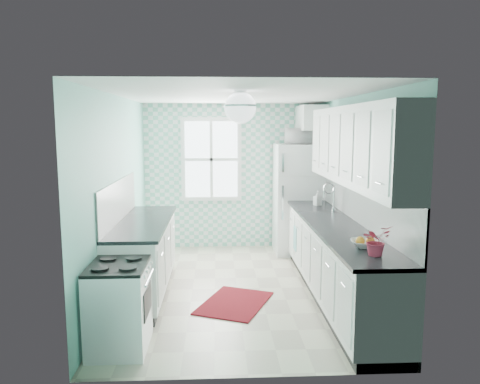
{
  "coord_description": "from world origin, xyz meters",
  "views": [
    {
      "loc": [
        -0.26,
        -5.91,
        2.13
      ],
      "look_at": [
        0.05,
        0.25,
        1.25
      ],
      "focal_mm": 35.0,
      "sensor_mm": 36.0,
      "label": 1
    }
  ],
  "objects_px": {
    "fridge": "(299,199)",
    "stove": "(119,305)",
    "fruit_bowl": "(365,244)",
    "sink": "(322,212)",
    "potted_plant": "(376,240)",
    "ceiling_light": "(240,107)",
    "microwave": "(300,136)"
  },
  "relations": [
    {
      "from": "sink",
      "to": "microwave",
      "type": "bearing_deg",
      "value": 97.81
    },
    {
      "from": "sink",
      "to": "fridge",
      "type": "bearing_deg",
      "value": 97.82
    },
    {
      "from": "fridge",
      "to": "fruit_bowl",
      "type": "distance_m",
      "value": 3.27
    },
    {
      "from": "stove",
      "to": "potted_plant",
      "type": "bearing_deg",
      "value": -7.47
    },
    {
      "from": "sink",
      "to": "microwave",
      "type": "xyz_separation_m",
      "value": [
        -0.09,
        1.34,
        1.03
      ]
    },
    {
      "from": "potted_plant",
      "to": "microwave",
      "type": "bearing_deg",
      "value": 91.44
    },
    {
      "from": "stove",
      "to": "microwave",
      "type": "bearing_deg",
      "value": 52.94
    },
    {
      "from": "fruit_bowl",
      "to": "stove",
      "type": "bearing_deg",
      "value": -177.64
    },
    {
      "from": "stove",
      "to": "potted_plant",
      "type": "xyz_separation_m",
      "value": [
        2.4,
        -0.2,
        0.65
      ]
    },
    {
      "from": "potted_plant",
      "to": "microwave",
      "type": "height_order",
      "value": "microwave"
    },
    {
      "from": "ceiling_light",
      "to": "stove",
      "type": "relative_size",
      "value": 0.43
    },
    {
      "from": "fridge",
      "to": "stove",
      "type": "distance_m",
      "value": 4.11
    },
    {
      "from": "fruit_bowl",
      "to": "microwave",
      "type": "relative_size",
      "value": 0.59
    },
    {
      "from": "microwave",
      "to": "ceiling_light",
      "type": "bearing_deg",
      "value": 68.25
    },
    {
      "from": "stove",
      "to": "sink",
      "type": "xyz_separation_m",
      "value": [
        2.4,
        2.03,
        0.5
      ]
    },
    {
      "from": "ceiling_light",
      "to": "potted_plant",
      "type": "distance_m",
      "value": 1.99
    },
    {
      "from": "sink",
      "to": "fruit_bowl",
      "type": "bearing_deg",
      "value": -86.35
    },
    {
      "from": "sink",
      "to": "fruit_bowl",
      "type": "relative_size",
      "value": 1.9
    },
    {
      "from": "fruit_bowl",
      "to": "sink",
      "type": "bearing_deg",
      "value": 89.88
    },
    {
      "from": "microwave",
      "to": "fridge",
      "type": "bearing_deg",
      "value": 55.09
    },
    {
      "from": "potted_plant",
      "to": "sink",
      "type": "bearing_deg",
      "value": 89.89
    },
    {
      "from": "ceiling_light",
      "to": "potted_plant",
      "type": "height_order",
      "value": "ceiling_light"
    },
    {
      "from": "fridge",
      "to": "ceiling_light",
      "type": "bearing_deg",
      "value": -115.99
    },
    {
      "from": "stove",
      "to": "sink",
      "type": "distance_m",
      "value": 3.18
    },
    {
      "from": "ceiling_light",
      "to": "fridge",
      "type": "relative_size",
      "value": 0.19
    },
    {
      "from": "stove",
      "to": "microwave",
      "type": "distance_m",
      "value": 4.36
    },
    {
      "from": "sink",
      "to": "potted_plant",
      "type": "bearing_deg",
      "value": -86.33
    },
    {
      "from": "potted_plant",
      "to": "fruit_bowl",
      "type": "bearing_deg",
      "value": 90.0
    },
    {
      "from": "ceiling_light",
      "to": "fruit_bowl",
      "type": "height_order",
      "value": "ceiling_light"
    },
    {
      "from": "stove",
      "to": "fruit_bowl",
      "type": "height_order",
      "value": "fruit_bowl"
    },
    {
      "from": "stove",
      "to": "fruit_bowl",
      "type": "xyz_separation_m",
      "value": [
        2.4,
        0.1,
        0.55
      ]
    },
    {
      "from": "fridge",
      "to": "potted_plant",
      "type": "xyz_separation_m",
      "value": [
        0.09,
        -3.57,
        0.17
      ]
    }
  ]
}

